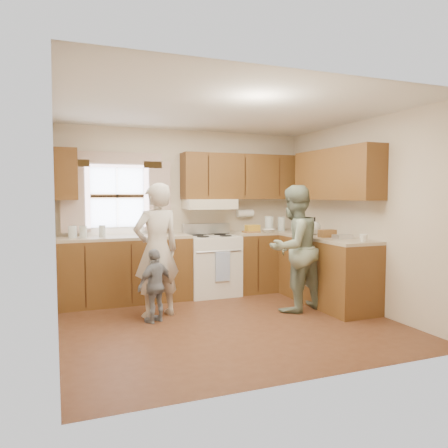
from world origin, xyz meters
name	(u,v)px	position (x,y,z in m)	size (l,w,h in m)	color
room	(228,218)	(0.00, 0.00, 1.25)	(3.80, 3.80, 3.80)	#4F2A18
kitchen_fixtures	(240,241)	(0.61, 1.08, 0.84)	(3.80, 2.25, 2.15)	#40250D
stove	(212,264)	(0.30, 1.44, 0.47)	(0.76, 0.67, 1.07)	silver
woman_left	(157,250)	(-0.73, 0.58, 0.83)	(0.61, 0.40, 1.67)	#BEB3A7
woman_right	(294,248)	(1.00, 0.19, 0.82)	(0.80, 0.62, 1.64)	#2D4832
child	(155,286)	(-0.80, 0.33, 0.44)	(0.52, 0.22, 0.88)	gray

